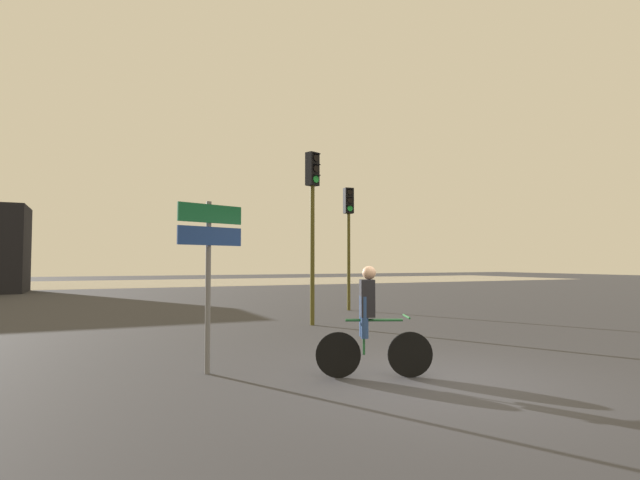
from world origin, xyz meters
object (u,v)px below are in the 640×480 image
object	(u,v)px
direction_sign_post	(209,254)
traffic_light_center	(312,205)
traffic_light_far_right	(349,225)
cyclist	(370,321)

from	to	relation	value
direction_sign_post	traffic_light_center	bearing A→B (deg)	-148.89
traffic_light_far_right	cyclist	size ratio (longest dim) A/B	2.65
traffic_light_center	direction_sign_post	world-z (taller)	traffic_light_center
traffic_light_center	cyclist	distance (m)	6.56
cyclist	traffic_light_center	bearing A→B (deg)	-172.84
direction_sign_post	cyclist	world-z (taller)	direction_sign_post
traffic_light_far_right	direction_sign_post	bearing A→B (deg)	54.63
traffic_light_center	cyclist	bearing A→B (deg)	51.41
traffic_light_far_right	cyclist	bearing A→B (deg)	68.18
direction_sign_post	traffic_light_far_right	bearing A→B (deg)	-149.78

